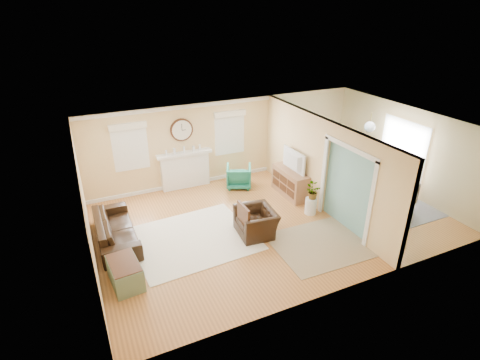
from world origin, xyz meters
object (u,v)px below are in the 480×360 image
object	(u,v)px
sofa	(115,229)
credenza	(290,182)
green_chair	(239,176)
dining_table	(377,189)
eames_chair	(256,222)

from	to	relation	value
sofa	credenza	world-z (taller)	credenza
sofa	green_chair	distance (m)	4.24
sofa	dining_table	xyz separation A→B (m)	(7.27, -1.01, 0.02)
sofa	credenza	size ratio (longest dim) A/B	1.57
eames_chair	green_chair	size ratio (longest dim) A/B	1.33
eames_chair	dining_table	distance (m)	4.03
sofa	credenza	xyz separation A→B (m)	(5.14, 0.35, 0.07)
eames_chair	dining_table	bearing A→B (deg)	96.58
sofa	dining_table	bearing A→B (deg)	-97.97
sofa	green_chair	world-z (taller)	green_chair
green_chair	dining_table	world-z (taller)	green_chair
eames_chair	credenza	xyz separation A→B (m)	(1.89, 1.48, 0.07)
sofa	credenza	bearing A→B (deg)	-86.23
green_chair	credenza	xyz separation A→B (m)	(1.17, -1.15, 0.05)
sofa	green_chair	bearing A→B (deg)	-69.44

